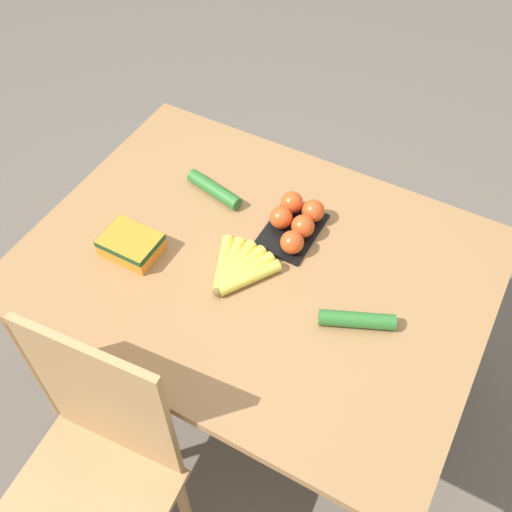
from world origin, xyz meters
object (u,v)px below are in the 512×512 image
Objects in this scene: chair at (96,476)px; cucumber_near at (214,189)px; banana_bunch at (237,270)px; carrot_bag at (131,244)px; cucumber_far at (357,320)px; tomato_pack at (296,222)px.

chair is 0.89m from cucumber_near.
banana_bunch is 1.28× the size of carrot_bag.
banana_bunch is at bearing 76.80° from chair.
banana_bunch is at bearing -166.23° from carrot_bag.
banana_bunch is 1.03× the size of cucumber_far.
chair is 4.94× the size of cucumber_near.
chair is 0.89m from tomato_pack.
tomato_pack reaches higher than cucumber_near.
tomato_pack is at bearing 177.45° from cucumber_near.
carrot_bag is at bearing 13.77° from banana_bunch.
tomato_pack is at bearing -141.33° from carrot_bag.
banana_bunch is 0.33m from cucumber_near.
tomato_pack is (-0.07, -0.23, 0.02)m from banana_bunch.
cucumber_far is (-0.36, -0.01, 0.00)m from banana_bunch.
cucumber_near is at bearing 94.24° from chair.
cucumber_far is at bearing -173.05° from carrot_bag.
tomato_pack is 1.08× the size of cucumber_near.
cucumber_near is (0.29, -0.01, -0.02)m from tomato_pack.
cucumber_near is at bearing -47.31° from banana_bunch.
banana_bunch is 0.24m from tomato_pack.
banana_bunch is 0.36m from cucumber_far.
chair is 0.80m from cucumber_far.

